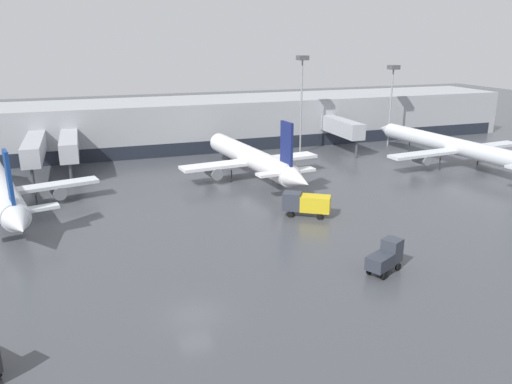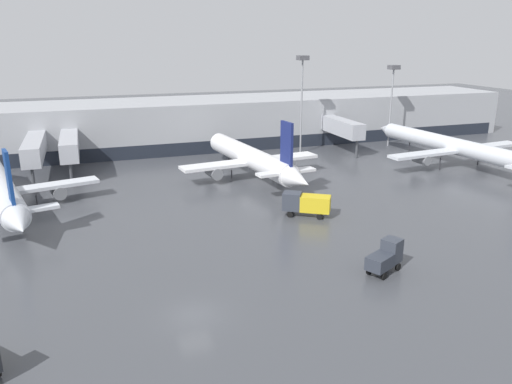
{
  "view_description": "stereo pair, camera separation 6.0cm",
  "coord_description": "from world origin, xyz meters",
  "px_view_note": "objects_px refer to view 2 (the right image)",
  "views": [
    {
      "loc": [
        -6.53,
        -33.62,
        20.49
      ],
      "look_at": [
        11.78,
        19.64,
        3.0
      ],
      "focal_mm": 35.0,
      "sensor_mm": 36.0,
      "label": 1
    },
    {
      "loc": [
        -6.48,
        -33.64,
        20.49
      ],
      "look_at": [
        11.78,
        19.64,
        3.0
      ],
      "focal_mm": 35.0,
      "sensor_mm": 36.0,
      "label": 2
    }
  ],
  "objects_px": {
    "parked_jet_1": "(458,147)",
    "apron_light_mast_0": "(393,81)",
    "service_truck_1": "(386,256)",
    "apron_light_mast_2": "(302,76)",
    "parked_jet_0": "(251,158)",
    "parked_jet_2": "(1,189)",
    "service_truck_0": "(306,203)"
  },
  "relations": [
    {
      "from": "parked_jet_2",
      "to": "service_truck_0",
      "type": "bearing_deg",
      "value": -125.35
    },
    {
      "from": "parked_jet_0",
      "to": "parked_jet_1",
      "type": "height_order",
      "value": "parked_jet_0"
    },
    {
      "from": "service_truck_0",
      "to": "apron_light_mast_0",
      "type": "xyz_separation_m",
      "value": [
        32.32,
        32.08,
        10.82
      ]
    },
    {
      "from": "parked_jet_2",
      "to": "service_truck_0",
      "type": "distance_m",
      "value": 37.18
    },
    {
      "from": "parked_jet_1",
      "to": "apron_light_mast_0",
      "type": "distance_m",
      "value": 20.35
    },
    {
      "from": "service_truck_0",
      "to": "apron_light_mast_0",
      "type": "height_order",
      "value": "apron_light_mast_0"
    },
    {
      "from": "service_truck_0",
      "to": "apron_light_mast_0",
      "type": "bearing_deg",
      "value": -103.16
    },
    {
      "from": "apron_light_mast_0",
      "to": "apron_light_mast_2",
      "type": "height_order",
      "value": "apron_light_mast_2"
    },
    {
      "from": "parked_jet_0",
      "to": "service_truck_0",
      "type": "height_order",
      "value": "parked_jet_0"
    },
    {
      "from": "apron_light_mast_2",
      "to": "parked_jet_1",
      "type": "bearing_deg",
      "value": -40.95
    },
    {
      "from": "service_truck_1",
      "to": "apron_light_mast_2",
      "type": "xyz_separation_m",
      "value": [
        12.54,
        47.57,
        12.36
      ]
    },
    {
      "from": "parked_jet_1",
      "to": "apron_light_mast_0",
      "type": "bearing_deg",
      "value": -2.35
    },
    {
      "from": "parked_jet_1",
      "to": "parked_jet_2",
      "type": "xyz_separation_m",
      "value": [
        -68.01,
        -0.14,
        -0.43
      ]
    },
    {
      "from": "parked_jet_1",
      "to": "parked_jet_0",
      "type": "bearing_deg",
      "value": 76.93
    },
    {
      "from": "parked_jet_0",
      "to": "parked_jet_2",
      "type": "relative_size",
      "value": 0.97
    },
    {
      "from": "parked_jet_1",
      "to": "parked_jet_2",
      "type": "height_order",
      "value": "parked_jet_1"
    },
    {
      "from": "apron_light_mast_2",
      "to": "parked_jet_2",
      "type": "bearing_deg",
      "value": -159.57
    },
    {
      "from": "apron_light_mast_0",
      "to": "parked_jet_2",
      "type": "bearing_deg",
      "value": -164.72
    },
    {
      "from": "apron_light_mast_0",
      "to": "apron_light_mast_2",
      "type": "xyz_separation_m",
      "value": [
        -19.12,
        -0.49,
        1.39
      ]
    },
    {
      "from": "parked_jet_2",
      "to": "apron_light_mast_0",
      "type": "distance_m",
      "value": 69.93
    },
    {
      "from": "service_truck_0",
      "to": "apron_light_mast_2",
      "type": "height_order",
      "value": "apron_light_mast_2"
    },
    {
      "from": "parked_jet_2",
      "to": "service_truck_1",
      "type": "xyz_separation_m",
      "value": [
        35.15,
        -29.8,
        -1.34
      ]
    },
    {
      "from": "parked_jet_0",
      "to": "service_truck_1",
      "type": "relative_size",
      "value": 7.56
    },
    {
      "from": "parked_jet_0",
      "to": "apron_light_mast_2",
      "type": "relative_size",
      "value": 1.87
    },
    {
      "from": "parked_jet_2",
      "to": "apron_light_mast_0",
      "type": "height_order",
      "value": "apron_light_mast_0"
    },
    {
      "from": "service_truck_0",
      "to": "apron_light_mast_2",
      "type": "bearing_deg",
      "value": -80.62
    },
    {
      "from": "parked_jet_2",
      "to": "parked_jet_0",
      "type": "bearing_deg",
      "value": -96.19
    },
    {
      "from": "parked_jet_0",
      "to": "service_truck_0",
      "type": "relative_size",
      "value": 5.66
    },
    {
      "from": "parked_jet_2",
      "to": "service_truck_0",
      "type": "height_order",
      "value": "parked_jet_2"
    },
    {
      "from": "parked_jet_1",
      "to": "parked_jet_2",
      "type": "bearing_deg",
      "value": 84.01
    },
    {
      "from": "service_truck_1",
      "to": "apron_light_mast_0",
      "type": "distance_m",
      "value": 58.59
    },
    {
      "from": "parked_jet_2",
      "to": "apron_light_mast_0",
      "type": "xyz_separation_m",
      "value": [
        66.82,
        18.25,
        9.63
      ]
    }
  ]
}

